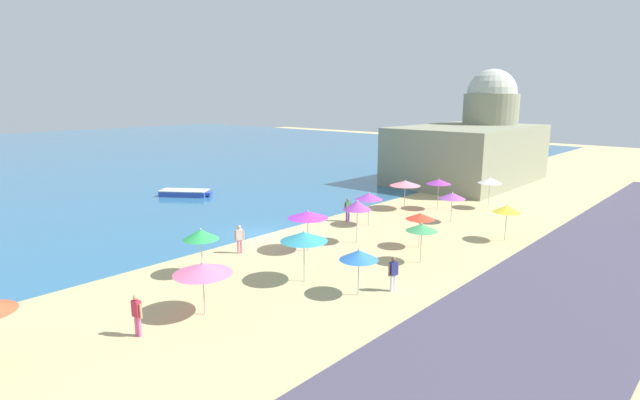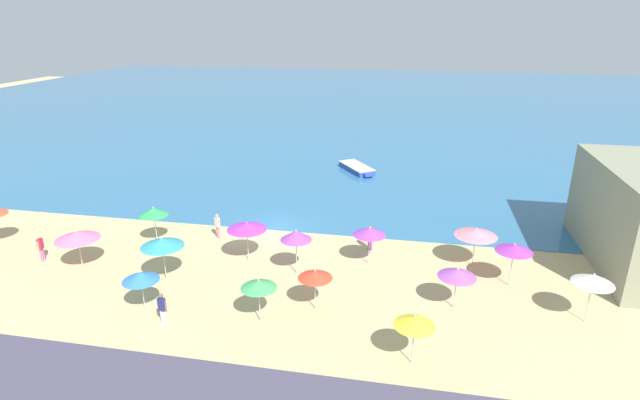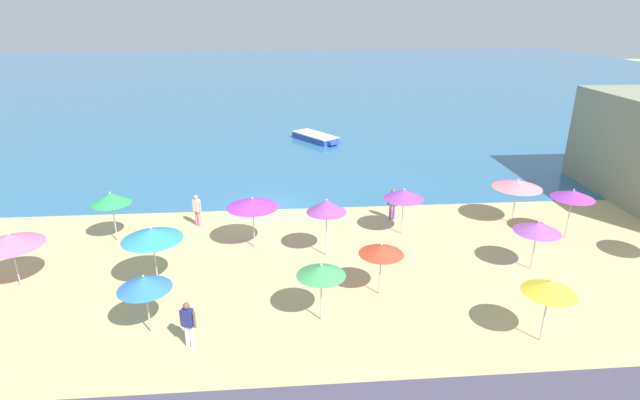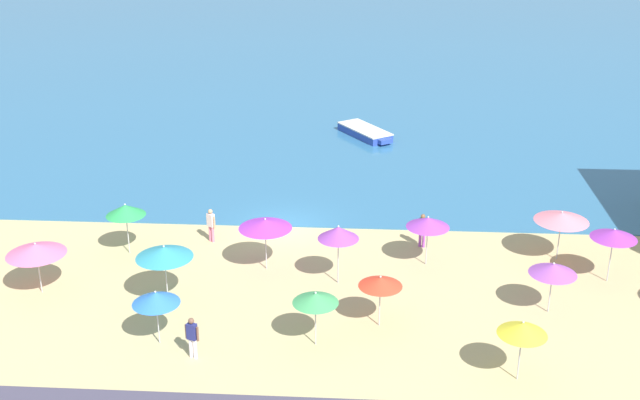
# 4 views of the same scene
# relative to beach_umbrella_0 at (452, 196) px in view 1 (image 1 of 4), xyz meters

# --- Properties ---
(ground_plane) EXTENTS (160.00, 160.00, 0.00)m
(ground_plane) POSITION_rel_beach_umbrella_0_xyz_m (-11.55, 7.63, -1.96)
(ground_plane) COLOR tan
(coastal_road) EXTENTS (80.00, 8.00, 0.06)m
(coastal_road) POSITION_rel_beach_umbrella_0_xyz_m (-11.55, -10.37, -1.93)
(coastal_road) COLOR #444053
(coastal_road) RESTS_ON ground_plane
(beach_umbrella_0) EXTENTS (1.91, 1.91, 2.25)m
(beach_umbrella_0) POSITION_rel_beach_umbrella_0_xyz_m (0.00, 0.00, 0.00)
(beach_umbrella_0) COLOR #B2B2B7
(beach_umbrella_0) RESTS_ON ground_plane
(beach_umbrella_2) EXTENTS (1.96, 1.96, 2.39)m
(beach_umbrella_2) POSITION_rel_beach_umbrella_0_xyz_m (-4.72, 3.95, 0.13)
(beach_umbrella_2) COLOR #B2B2B7
(beach_umbrella_2) RESTS_ON ground_plane
(beach_umbrella_3) EXTENTS (1.74, 1.74, 2.37)m
(beach_umbrella_3) POSITION_rel_beach_umbrella_0_xyz_m (-2.03, -4.79, 0.11)
(beach_umbrella_3) COLOR #B2B2B7
(beach_umbrella_3) RESTS_ON ground_plane
(beach_umbrella_4) EXTENTS (1.83, 1.83, 2.51)m
(beach_umbrella_4) POSITION_rel_beach_umbrella_0_xyz_m (-18.54, 4.26, 0.23)
(beach_umbrella_4) COLOR #B2B2B7
(beach_umbrella_4) RESTS_ON ground_plane
(beach_umbrella_5) EXTENTS (2.48, 2.48, 2.34)m
(beach_umbrella_5) POSITION_rel_beach_umbrella_0_xyz_m (-21.21, 0.32, 0.08)
(beach_umbrella_5) COLOR #B2B2B7
(beach_umbrella_5) RESTS_ON ground_plane
(beach_umbrella_6) EXTENTS (1.72, 1.72, 2.19)m
(beach_umbrella_6) POSITION_rel_beach_umbrella_0_xyz_m (-6.88, -1.46, -0.02)
(beach_umbrella_6) COLOR #B2B2B7
(beach_umbrella_6) RESTS_ON ground_plane
(beach_umbrella_7) EXTENTS (2.35, 2.35, 2.62)m
(beach_umbrella_7) POSITION_rel_beach_umbrella_0_xyz_m (-15.64, -0.18, 0.36)
(beach_umbrella_7) COLOR #B2B2B7
(beach_umbrella_7) RESTS_ON ground_plane
(beach_umbrella_8) EXTENTS (1.73, 1.73, 2.26)m
(beach_umbrella_8) POSITION_rel_beach_umbrella_0_xyz_m (-9.30, -2.99, 0.04)
(beach_umbrella_8) COLOR #B2B2B7
(beach_umbrella_8) RESTS_ON ground_plane
(beach_umbrella_9) EXTENTS (1.91, 1.91, 2.62)m
(beach_umbrella_9) POSITION_rel_beach_umbrella_0_xyz_m (6.16, -0.11, 0.36)
(beach_umbrella_9) COLOR #B2B2B7
(beach_umbrella_9) RESTS_ON ground_plane
(beach_umbrella_10) EXTENTS (1.80, 1.80, 2.24)m
(beach_umbrella_10) POSITION_rel_beach_umbrella_0_xyz_m (-15.24, -3.25, -0.01)
(beach_umbrella_10) COLOR #B2B2B7
(beach_umbrella_10) RESTS_ON ground_plane
(beach_umbrella_11) EXTENTS (2.38, 2.38, 2.48)m
(beach_umbrella_11) POSITION_rel_beach_umbrella_0_xyz_m (-11.92, 3.07, 0.25)
(beach_umbrella_11) COLOR #B2B2B7
(beach_umbrella_11) RESTS_ON ground_plane
(beach_umbrella_12) EXTENTS (2.46, 2.46, 2.41)m
(beach_umbrella_12) POSITION_rel_beach_umbrella_0_xyz_m (1.35, 4.84, 0.17)
(beach_umbrella_12) COLOR #B2B2B7
(beach_umbrella_12) RESTS_ON ground_plane
(beach_umbrella_13) EXTENTS (1.98, 1.98, 2.53)m
(beach_umbrella_13) POSITION_rel_beach_umbrella_0_xyz_m (3.11, 2.81, 0.31)
(beach_umbrella_13) COLOR #B2B2B7
(beach_umbrella_13) RESTS_ON ground_plane
(beach_umbrella_14) EXTENTS (1.77, 1.77, 2.74)m
(beach_umbrella_14) POSITION_rel_beach_umbrella_0_xyz_m (-8.65, 1.95, 0.43)
(beach_umbrella_14) COLOR #B2B2B7
(beach_umbrella_14) RESTS_ON ground_plane
(bather_0) EXTENTS (0.27, 0.56, 1.69)m
(bather_0) POSITION_rel_beach_umbrella_0_xyz_m (-24.05, 0.61, -1.01)
(bather_0) COLOR pink
(bather_0) RESTS_ON ground_plane
(bather_1) EXTENTS (0.54, 0.33, 1.68)m
(bather_1) POSITION_rel_beach_umbrella_0_xyz_m (-13.74, -4.16, -1.02)
(bather_1) COLOR white
(bather_1) RESTS_ON ground_plane
(bather_2) EXTENTS (0.48, 0.39, 1.69)m
(bather_2) POSITION_rel_beach_umbrella_0_xyz_m (-14.91, 5.73, -1.01)
(bather_2) COLOR pink
(bather_2) RESTS_ON ground_plane
(bather_3) EXTENTS (0.53, 0.35, 1.69)m
(bather_3) POSITION_rel_beach_umbrella_0_xyz_m (-4.81, 5.77, -1.01)
(bather_3) COLOR #A34AB1
(bather_3) RESTS_ON ground_plane
(skiff_nearshore) EXTENTS (3.82, 4.57, 0.56)m
(skiff_nearshore) POSITION_rel_beach_umbrella_0_xyz_m (-7.65, 22.48, -1.63)
(skiff_nearshore) COLOR #2D48A6
(skiff_nearshore) RESTS_ON sea
(harbor_fortress) EXTENTS (16.99, 10.95, 11.86)m
(harbor_fortress) POSITION_rel_beach_umbrella_0_xyz_m (18.33, 7.00, 1.93)
(harbor_fortress) COLOR gray
(harbor_fortress) RESTS_ON ground_plane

